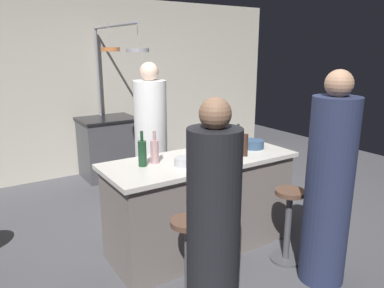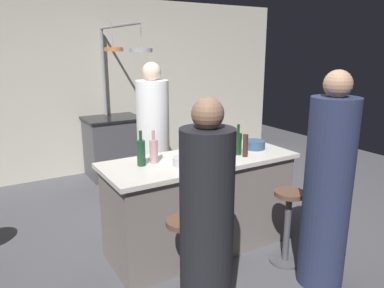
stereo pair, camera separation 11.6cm
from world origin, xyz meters
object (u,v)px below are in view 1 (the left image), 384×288
(wine_glass_by_chef, at_px, (212,144))
(guest_right, at_px, (329,189))
(stove_range, at_px, (108,147))
(mixing_bowl_ceramic, at_px, (224,157))
(wine_bottle_red, at_px, (238,143))
(wine_glass_near_left_guest, at_px, (222,140))
(wine_bottle_green, at_px, (142,153))
(wine_glass_near_right_guest, at_px, (198,143))
(guest_left, at_px, (213,233))
(wine_bottle_rose, at_px, (155,151))
(mixing_bowl_blue, at_px, (253,144))
(pepper_mill, at_px, (245,145))
(mixing_bowl_steel, at_px, (184,161))
(chef, at_px, (151,145))
(bar_stool_left, at_px, (188,258))
(bar_stool_right, at_px, (288,222))

(wine_glass_by_chef, bearing_deg, guest_right, -67.17)
(stove_range, height_order, mixing_bowl_ceramic, mixing_bowl_ceramic)
(wine_bottle_red, bearing_deg, wine_glass_near_left_guest, 103.27)
(wine_bottle_green, relative_size, wine_glass_near_right_guest, 2.10)
(wine_glass_near_right_guest, bearing_deg, guest_left, -119.18)
(wine_bottle_rose, height_order, mixing_bowl_blue, wine_bottle_rose)
(mixing_bowl_blue, bearing_deg, wine_glass_near_right_guest, 167.48)
(wine_glass_by_chef, bearing_deg, mixing_bowl_blue, -3.03)
(pepper_mill, xyz_separation_m, mixing_bowl_blue, (0.25, 0.17, -0.06))
(stove_range, distance_m, mixing_bowl_steel, 2.61)
(wine_bottle_red, height_order, wine_glass_near_left_guest, wine_bottle_red)
(pepper_mill, distance_m, mixing_bowl_ceramic, 0.25)
(wine_bottle_green, xyz_separation_m, mixing_bowl_blue, (1.19, -0.07, -0.08))
(guest_right, bearing_deg, mixing_bowl_steel, 132.98)
(chef, height_order, guest_right, chef)
(pepper_mill, height_order, wine_glass_near_left_guest, pepper_mill)
(mixing_bowl_blue, bearing_deg, mixing_bowl_steel, -173.13)
(chef, distance_m, guest_right, 2.05)
(bar_stool_left, distance_m, mixing_bowl_steel, 0.81)
(bar_stool_right, xyz_separation_m, wine_bottle_red, (-0.15, 0.54, 0.63))
(stove_range, xyz_separation_m, wine_bottle_red, (0.37, -2.53, 0.56))
(bar_stool_left, xyz_separation_m, mixing_bowl_blue, (1.17, 0.62, 0.57))
(mixing_bowl_steel, bearing_deg, wine_glass_near_left_guest, 20.34)
(wine_bottle_green, distance_m, wine_glass_near_left_guest, 0.87)
(wine_glass_near_left_guest, xyz_separation_m, mixing_bowl_blue, (0.31, -0.10, -0.06))
(stove_range, relative_size, wine_bottle_rose, 3.06)
(mixing_bowl_blue, bearing_deg, stove_range, 104.58)
(stove_range, distance_m, wine_glass_near_left_guest, 2.43)
(chef, bearing_deg, stove_range, 89.66)
(bar_stool_right, bearing_deg, wine_glass_near_left_guest, 105.24)
(mixing_bowl_ceramic, bearing_deg, wine_glass_near_left_guest, 55.81)
(guest_left, relative_size, pepper_mill, 7.65)
(wine_bottle_rose, bearing_deg, chef, 65.32)
(wine_bottle_green, height_order, wine_bottle_red, wine_bottle_green)
(bar_stool_left, height_order, bar_stool_right, same)
(wine_bottle_rose, distance_m, wine_bottle_red, 0.81)
(wine_glass_near_left_guest, bearing_deg, mixing_bowl_ceramic, -124.19)
(wine_glass_by_chef, relative_size, mixing_bowl_steel, 0.85)
(wine_bottle_green, xyz_separation_m, wine_bottle_rose, (0.13, 0.02, -0.01))
(bar_stool_right, xyz_separation_m, wine_glass_by_chef, (-0.38, 0.65, 0.63))
(wine_glass_near_right_guest, distance_m, mixing_bowl_steel, 0.39)
(stove_range, relative_size, bar_stool_right, 1.31)
(stove_range, distance_m, wine_glass_near_right_guest, 2.39)
(wine_glass_near_right_guest, height_order, wine_glass_near_left_guest, same)
(bar_stool_left, relative_size, wine_glass_near_left_guest, 4.66)
(pepper_mill, bearing_deg, stove_range, 98.31)
(wine_glass_near_left_guest, bearing_deg, guest_left, -129.47)
(wine_bottle_red, bearing_deg, bar_stool_left, -148.86)
(pepper_mill, height_order, wine_bottle_green, wine_bottle_green)
(chef, xyz_separation_m, bar_stool_left, (-0.52, -1.62, -0.43))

